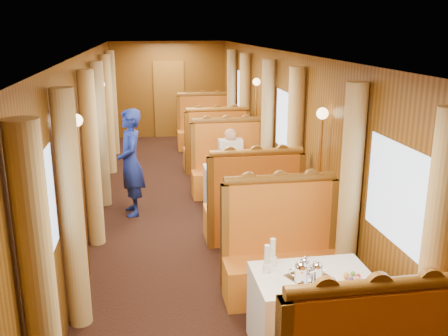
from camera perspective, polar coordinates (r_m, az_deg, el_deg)
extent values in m
cube|color=brown|center=(13.41, -6.27, 7.80)|extent=(0.80, 0.04, 2.00)
cube|color=white|center=(4.75, 9.99, -15.98)|extent=(1.05, 0.72, 0.75)
cylinder|color=brown|center=(3.37, 17.28, -12.73)|extent=(1.23, 0.10, 0.10)
cube|color=#B94514|center=(5.61, 6.72, -12.31)|extent=(1.30, 0.55, 0.45)
cube|color=#B94514|center=(5.53, 6.33, -5.56)|extent=(1.30, 0.12, 0.80)
cylinder|color=brown|center=(5.39, 6.47, -1.20)|extent=(1.23, 0.10, 0.10)
cube|color=white|center=(7.83, 1.73, -2.65)|extent=(1.05, 0.72, 0.75)
cube|color=#B94514|center=(7.01, 3.19, -6.25)|extent=(1.30, 0.55, 0.45)
cube|color=#B94514|center=(6.60, 3.66, -1.91)|extent=(1.30, 0.12, 0.80)
cylinder|color=brown|center=(6.48, 3.73, 1.80)|extent=(1.23, 0.10, 0.10)
cube|color=#B94514|center=(8.77, 0.56, -1.63)|extent=(1.30, 0.55, 0.45)
cube|color=#B94514|center=(8.81, 0.34, 2.67)|extent=(1.30, 0.12, 0.80)
cylinder|color=brown|center=(8.72, 0.34, 5.48)|extent=(1.23, 0.10, 0.10)
cube|color=white|center=(11.17, -1.64, 3.00)|extent=(1.05, 0.72, 0.75)
cube|color=#B94514|center=(10.29, -0.94, 1.02)|extent=(1.30, 0.55, 0.45)
cube|color=#B94514|center=(9.94, -0.78, 4.19)|extent=(1.30, 0.12, 0.80)
cylinder|color=brown|center=(9.86, -0.78, 6.70)|extent=(1.23, 0.10, 0.10)
cube|color=#B94514|center=(12.12, -2.23, 3.30)|extent=(1.30, 0.55, 0.45)
cube|color=#B94514|center=(12.21, -2.38, 6.38)|extent=(1.30, 0.12, 0.80)
cylinder|color=brown|center=(12.14, -2.41, 8.43)|extent=(1.23, 0.10, 0.10)
cube|color=silver|center=(4.52, 9.49, -12.15)|extent=(0.42, 0.38, 0.01)
cylinder|color=white|center=(4.55, 14.40, -12.24)|extent=(0.22, 0.22, 0.01)
cylinder|color=white|center=(4.54, 4.91, -11.34)|extent=(0.08, 0.08, 0.08)
cylinder|color=white|center=(4.48, 4.95, -9.83)|extent=(0.05, 0.05, 0.18)
cylinder|color=white|center=(4.67, 5.56, -10.57)|extent=(0.08, 0.08, 0.08)
cylinder|color=white|center=(4.61, 5.60, -9.09)|extent=(0.05, 0.05, 0.18)
cylinder|color=silver|center=(7.67, 1.75, 0.42)|extent=(0.06, 0.06, 0.14)
cylinder|color=silver|center=(11.09, -1.73, 5.26)|extent=(0.06, 0.06, 0.14)
cylinder|color=tan|center=(3.53, -20.26, -13.81)|extent=(0.22, 0.22, 2.35)
cylinder|color=tan|center=(4.93, -16.99, -4.90)|extent=(0.22, 0.22, 2.35)
cylinder|color=tan|center=(4.01, 22.94, -10.37)|extent=(0.22, 0.22, 2.35)
cylinder|color=tan|center=(5.29, 14.16, -3.26)|extent=(0.22, 0.22, 2.35)
cylinder|color=tan|center=(6.77, -14.92, 0.88)|extent=(0.22, 0.22, 2.35)
cylinder|color=tan|center=(8.28, -13.94, 3.64)|extent=(0.22, 0.22, 2.35)
cylinder|color=tan|center=(7.03, 8.04, 1.83)|extent=(0.22, 0.22, 2.35)
cylinder|color=tan|center=(8.50, 4.98, 4.36)|extent=(0.22, 0.22, 2.35)
cylinder|color=tan|center=(10.18, -13.12, 5.92)|extent=(0.22, 0.22, 2.35)
cylinder|color=tan|center=(11.72, -12.65, 7.22)|extent=(0.22, 0.22, 2.35)
cylinder|color=tan|center=(10.36, 2.38, 6.49)|extent=(0.22, 0.22, 2.35)
cylinder|color=tan|center=(11.87, 0.87, 7.71)|extent=(0.22, 0.22, 2.35)
cylinder|color=#BF8C3F|center=(5.92, -15.80, -3.87)|extent=(0.04, 0.04, 1.85)
sphere|color=#FFD18C|center=(5.68, -16.52, 5.24)|extent=(0.14, 0.14, 0.14)
cylinder|color=#BF8C3F|center=(6.22, 10.72, -2.56)|extent=(0.04, 0.04, 1.85)
sphere|color=#FFD18C|center=(6.00, 11.19, 6.13)|extent=(0.14, 0.14, 0.14)
cylinder|color=#BF8C3F|center=(9.28, -13.51, 3.38)|extent=(0.04, 0.04, 1.85)
sphere|color=#FFD18C|center=(9.13, -13.90, 9.24)|extent=(0.14, 0.14, 0.14)
cylinder|color=#BF8C3F|center=(9.48, 3.64, 4.05)|extent=(0.04, 0.04, 1.85)
sphere|color=#FFD18C|center=(9.33, 3.75, 9.80)|extent=(0.14, 0.14, 0.14)
imported|color=navy|center=(7.83, -10.61, 0.60)|extent=(0.48, 0.66, 1.67)
cube|color=beige|center=(8.50, 0.73, 1.48)|extent=(0.40, 0.24, 0.55)
sphere|color=tan|center=(8.41, 0.73, 3.85)|extent=(0.20, 0.20, 0.20)
cube|color=beige|center=(8.40, 0.92, -0.33)|extent=(0.36, 0.30, 0.14)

